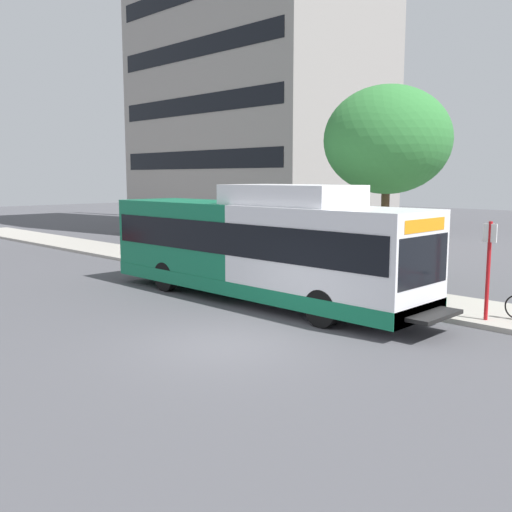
% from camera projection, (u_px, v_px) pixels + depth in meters
% --- Properties ---
extents(ground_plane, '(120.00, 120.00, 0.00)m').
position_uv_depth(ground_plane, '(65.00, 295.00, 18.98)').
color(ground_plane, '#4C4C51').
extents(sidewalk_curb, '(3.00, 56.00, 0.14)m').
position_uv_depth(sidewalk_curb, '(257.00, 275.00, 22.48)').
color(sidewalk_curb, '#A8A399').
rests_on(sidewalk_curb, ground).
extents(transit_bus, '(2.58, 12.25, 3.65)m').
position_uv_depth(transit_bus, '(257.00, 247.00, 17.98)').
color(transit_bus, white).
rests_on(transit_bus, ground).
extents(bus_stop_sign_pole, '(0.10, 0.36, 2.60)m').
position_uv_depth(bus_stop_sign_pole, '(488.00, 263.00, 14.94)').
color(bus_stop_sign_pole, red).
rests_on(bus_stop_sign_pole, sidewalk_curb).
extents(street_tree_near_stop, '(4.22, 4.22, 6.75)m').
position_uv_depth(street_tree_near_stop, '(387.00, 140.00, 19.14)').
color(street_tree_near_stop, '#4C3823').
rests_on(street_tree_near_stop, sidewalk_curb).
extents(lattice_comm_tower, '(1.10, 1.10, 26.45)m').
position_uv_depth(lattice_comm_tower, '(196.00, 123.00, 51.87)').
color(lattice_comm_tower, '#B7B7BC').
rests_on(lattice_comm_tower, ground).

